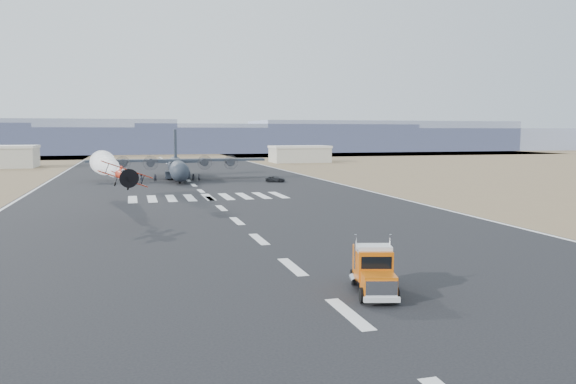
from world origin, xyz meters
name	(u,v)px	position (x,y,z in m)	size (l,w,h in m)	color
ground	(292,267)	(0.00, 0.00, 0.00)	(500.00, 500.00, 0.00)	black
scrub_far	(157,155)	(0.00, 230.00, 0.00)	(500.00, 80.00, 0.00)	#7A6146
runway_markings	(201,191)	(0.00, 60.00, 0.01)	(60.00, 260.00, 0.01)	silver
ridge_seg_c	(18,137)	(-65.00, 260.00, 8.50)	(150.00, 50.00, 17.00)	gray
ridge_seg_d	(154,140)	(0.00, 260.00, 6.50)	(150.00, 50.00, 13.00)	gray
ridge_seg_e	(275,138)	(65.00, 260.00, 7.50)	(150.00, 50.00, 15.00)	gray
ridge_seg_f	(383,136)	(130.00, 260.00, 8.50)	(150.00, 50.00, 17.00)	gray
ridge_seg_g	(479,139)	(195.00, 260.00, 6.50)	(150.00, 50.00, 13.00)	gray
hangar_right	(300,154)	(46.00, 150.00, 3.01)	(20.50, 12.50, 5.90)	#A8A495
semi_truck	(373,269)	(3.19, -8.32, 1.58)	(3.85, 7.32, 3.21)	black
aerobatic_biplane	(124,175)	(-12.95, 26.15, 5.61)	(5.83, 5.55, 3.40)	#B42B0C
smoke_trail	(106,164)	(-15.82, 49.31, 5.80)	(5.47, 28.08, 3.84)	white
transport_aircraft	(177,166)	(-1.91, 88.14, 2.92)	(39.25, 32.33, 11.34)	#212A32
support_vehicle	(275,179)	(17.71, 74.46, 0.60)	(1.98, 4.30, 1.20)	black
crew_a	(155,178)	(-7.16, 81.54, 0.84)	(0.61, 0.50, 1.68)	black
crew_b	(194,178)	(0.95, 80.77, 0.83)	(0.80, 0.50, 1.65)	black
crew_c	(141,178)	(-10.10, 80.80, 0.91)	(1.17, 0.54, 1.81)	black
crew_d	(133,178)	(-11.87, 82.75, 0.91)	(1.07, 0.55, 1.82)	black
crew_e	(179,177)	(-2.11, 82.12, 0.90)	(0.88, 0.54, 1.80)	black
crew_f	(176,177)	(-2.79, 82.58, 0.80)	(1.49, 0.48, 1.61)	black
crew_g	(199,178)	(2.05, 80.42, 0.79)	(0.58, 0.47, 1.58)	black
crew_h	(138,177)	(-10.75, 85.18, 0.82)	(0.80, 0.49, 1.65)	black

